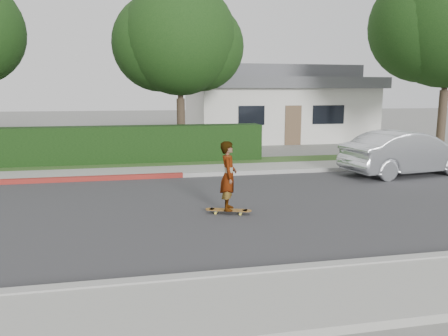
{
  "coord_description": "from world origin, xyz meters",
  "views": [
    {
      "loc": [
        -0.54,
        -10.08,
        2.78
      ],
      "look_at": [
        1.54,
        -0.04,
        1.0
      ],
      "focal_mm": 35.0,
      "sensor_mm": 36.0,
      "label": 1
    }
  ],
  "objects": [
    {
      "name": "house",
      "position": [
        8.0,
        16.0,
        2.1
      ],
      "size": [
        10.6,
        8.6,
        4.3
      ],
      "color": "beige",
      "rests_on": "ground"
    },
    {
      "name": "skateboard",
      "position": [
        1.54,
        -0.54,
        0.09
      ],
      "size": [
        1.08,
        0.57,
        0.1
      ],
      "rotation": [
        0.0,
        0.0,
        -0.35
      ],
      "color": "gold",
      "rests_on": "ground"
    },
    {
      "name": "planting_strip",
      "position": [
        0.0,
        6.6,
        0.05
      ],
      "size": [
        60.0,
        1.6,
        0.1
      ],
      "primitive_type": "cube",
      "color": "#2D4C1E",
      "rests_on": "ground"
    },
    {
      "name": "sidewalk_far",
      "position": [
        0.0,
        5.0,
        0.06
      ],
      "size": [
        60.0,
        1.6,
        0.12
      ],
      "primitive_type": "cube",
      "color": "gray",
      "rests_on": "ground"
    },
    {
      "name": "tree_center",
      "position": [
        1.49,
        9.19,
        4.9
      ],
      "size": [
        5.66,
        4.84,
        7.44
      ],
      "color": "#33261C",
      "rests_on": "ground"
    },
    {
      "name": "tree_right",
      "position": [
        12.49,
        6.69,
        5.63
      ],
      "size": [
        6.32,
        5.6,
        8.56
      ],
      "color": "#33261C",
      "rests_on": "ground"
    },
    {
      "name": "skateboarder",
      "position": [
        1.54,
        -0.54,
        0.9
      ],
      "size": [
        0.51,
        0.65,
        1.59
      ],
      "primitive_type": "imported",
      "rotation": [
        0.0,
        0.0,
        1.33
      ],
      "color": "white",
      "rests_on": "skateboard"
    },
    {
      "name": "car_silver",
      "position": [
        8.54,
        3.02,
        0.75
      ],
      "size": [
        4.74,
        2.26,
        1.5
      ],
      "primitive_type": "imported",
      "rotation": [
        0.0,
        0.0,
        1.72
      ],
      "color": "silver",
      "rests_on": "ground"
    },
    {
      "name": "curb_far",
      "position": [
        0.0,
        4.1,
        0.07
      ],
      "size": [
        60.0,
        0.2,
        0.15
      ],
      "primitive_type": "cube",
      "color": "#9E9E99",
      "rests_on": "ground"
    },
    {
      "name": "ground",
      "position": [
        0.0,
        0.0,
        0.0
      ],
      "size": [
        120.0,
        120.0,
        0.0
      ],
      "primitive_type": "plane",
      "color": "slate",
      "rests_on": "ground"
    },
    {
      "name": "curb_near",
      "position": [
        0.0,
        -4.1,
        0.07
      ],
      "size": [
        60.0,
        0.2,
        0.15
      ],
      "primitive_type": "cube",
      "color": "#9E9E99",
      "rests_on": "ground"
    },
    {
      "name": "road",
      "position": [
        0.0,
        0.0,
        0.01
      ],
      "size": [
        60.0,
        8.0,
        0.01
      ],
      "primitive_type": "cube",
      "color": "#2D2D30",
      "rests_on": "ground"
    },
    {
      "name": "sidewalk_near",
      "position": [
        0.0,
        -5.0,
        0.06
      ],
      "size": [
        60.0,
        1.6,
        0.12
      ],
      "primitive_type": "cube",
      "color": "gray",
      "rests_on": "ground"
    },
    {
      "name": "hedge",
      "position": [
        -3.0,
        7.2,
        0.75
      ],
      "size": [
        15.0,
        1.0,
        1.5
      ],
      "primitive_type": "cube",
      "color": "black",
      "rests_on": "ground"
    }
  ]
}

